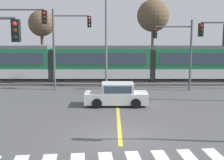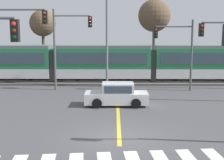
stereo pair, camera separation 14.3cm
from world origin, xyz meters
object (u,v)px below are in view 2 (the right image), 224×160
object	(u,v)px
street_lamp_centre	(109,27)
bare_tree_west	(43,24)
light_rail_tram	(103,61)
traffic_light_mid_left	(6,38)
traffic_light_far_right	(179,45)
sedan_crossing	(117,95)
bare_tree_east	(154,16)
traffic_light_far_left	(66,38)

from	to	relation	value
street_lamp_centre	bare_tree_west	bearing A→B (deg)	139.25
light_rail_tram	traffic_light_mid_left	distance (m)	11.06
bare_tree_west	traffic_light_far_right	bearing A→B (deg)	-31.41
sedan_crossing	traffic_light_far_right	xyz separation A→B (m)	(5.14, 5.29, 3.10)
traffic_light_far_right	bare_tree_west	distance (m)	15.30
street_lamp_centre	bare_tree_east	world-z (taller)	street_lamp_centre
light_rail_tram	bare_tree_west	world-z (taller)	bare_tree_west
sedan_crossing	bare_tree_west	xyz separation A→B (m)	(-7.82, 13.21, 5.00)
light_rail_tram	bare_tree_east	xyz separation A→B (m)	(5.58, 5.68, 4.56)
light_rail_tram	traffic_light_far_right	bearing A→B (deg)	-33.22
light_rail_tram	street_lamp_centre	distance (m)	4.15
traffic_light_far_right	bare_tree_west	world-z (taller)	bare_tree_west
traffic_light_far_right	street_lamp_centre	bearing A→B (deg)	163.60
traffic_light_far_right	bare_tree_east	distance (m)	10.29
light_rail_tram	street_lamp_centre	bearing A→B (deg)	-75.10
light_rail_tram	traffic_light_mid_left	world-z (taller)	traffic_light_mid_left
traffic_light_far_right	bare_tree_east	bearing A→B (deg)	94.77
bare_tree_west	bare_tree_east	distance (m)	12.32
street_lamp_centre	bare_tree_west	distance (m)	9.54
bare_tree_west	street_lamp_centre	bearing A→B (deg)	-40.75
traffic_light_mid_left	traffic_light_far_right	size ratio (longest dim) A/B	1.16
sedan_crossing	street_lamp_centre	bearing A→B (deg)	94.89
traffic_light_far_left	bare_tree_east	xyz separation A→B (m)	(8.49, 9.51, 2.26)
traffic_light_far_left	bare_tree_east	bearing A→B (deg)	48.26
traffic_light_far_left	traffic_light_far_right	bearing A→B (deg)	-2.19
sedan_crossing	traffic_light_mid_left	world-z (taller)	traffic_light_mid_left
street_lamp_centre	light_rail_tram	bearing A→B (deg)	104.90
street_lamp_centre	bare_tree_east	xyz separation A→B (m)	(4.91, 8.18, 1.32)
bare_tree_east	traffic_light_far_left	bearing A→B (deg)	-131.74
traffic_light_mid_left	traffic_light_far_right	bearing A→B (deg)	20.25
street_lamp_centre	bare_tree_west	xyz separation A→B (m)	(-7.22, 6.22, 0.41)
traffic_light_mid_left	traffic_light_far_right	distance (m)	13.44
traffic_light_mid_left	bare_tree_east	world-z (taller)	bare_tree_east
traffic_light_mid_left	bare_tree_west	world-z (taller)	bare_tree_west
traffic_light_far_right	traffic_light_far_left	distance (m)	9.34
sedan_crossing	traffic_light_far_right	size ratio (longest dim) A/B	0.72
light_rail_tram	traffic_light_mid_left	xyz separation A→B (m)	(-6.19, -8.84, 2.45)
light_rail_tram	street_lamp_centre	world-z (taller)	street_lamp_centre
sedan_crossing	bare_tree_east	xyz separation A→B (m)	(4.31, 15.16, 5.90)
bare_tree_east	traffic_light_mid_left	bearing A→B (deg)	-129.03
light_rail_tram	bare_tree_east	distance (m)	9.17
traffic_light_mid_left	bare_tree_west	distance (m)	12.62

